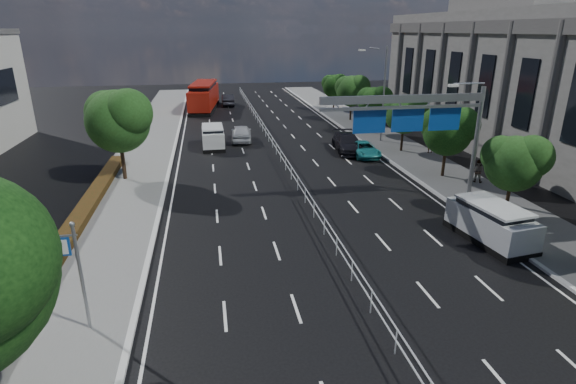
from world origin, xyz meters
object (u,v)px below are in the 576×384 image
object	(u,v)px
near_car_silver	(241,133)
pedestrian_a	(431,143)
white_minivan	(213,137)
parked_car_dark	(348,143)
near_car_dark	(228,100)
parked_car_teal	(364,149)
pedestrian_b	(478,171)
toilet_sign	(64,260)
silver_minivan	(491,223)
overhead_gantry	(421,115)
red_bus	(204,95)

from	to	relation	value
near_car_silver	pedestrian_a	bearing A→B (deg)	158.29
white_minivan	parked_car_dark	bearing A→B (deg)	-17.91
near_car_dark	parked_car_dark	bearing A→B (deg)	108.16
parked_car_teal	parked_car_dark	distance (m)	2.00
parked_car_dark	pedestrian_a	size ratio (longest dim) A/B	3.27
parked_car_teal	pedestrian_b	bearing A→B (deg)	-57.32
toilet_sign	silver_minivan	xyz separation A→B (m)	(19.25, 4.19, -1.94)
toilet_sign	pedestrian_a	world-z (taller)	toilet_sign
parked_car_dark	pedestrian_a	distance (m)	7.24
white_minivan	parked_car_teal	bearing A→B (deg)	-23.73
pedestrian_a	parked_car_teal	bearing A→B (deg)	-8.40
overhead_gantry	near_car_silver	bearing A→B (deg)	116.47
near_car_silver	parked_car_dark	xyz separation A→B (m)	(9.11, -5.74, -0.02)
silver_minivan	parked_car_teal	world-z (taller)	silver_minivan
overhead_gantry	pedestrian_b	bearing A→B (deg)	23.53
silver_minivan	pedestrian_a	size ratio (longest dim) A/B	3.08
white_minivan	pedestrian_b	distance (m)	23.07
toilet_sign	white_minivan	world-z (taller)	toilet_sign
near_car_dark	parked_car_teal	xyz separation A→B (m)	(10.16, -30.16, -0.17)
white_minivan	silver_minivan	size ratio (longest dim) A/B	0.90
near_car_silver	parked_car_teal	xyz separation A→B (m)	(10.02, -7.51, -0.20)
silver_minivan	parked_car_teal	bearing A→B (deg)	85.38
near_car_silver	near_car_dark	world-z (taller)	near_car_silver
silver_minivan	pedestrian_b	xyz separation A→B (m)	(4.56, 8.52, -0.04)
silver_minivan	red_bus	bearing A→B (deg)	100.41
white_minivan	near_car_silver	world-z (taller)	white_minivan
overhead_gantry	near_car_silver	xyz separation A→B (m)	(-9.35, 18.77, -4.79)
red_bus	parked_car_teal	bearing A→B (deg)	-56.29
red_bus	white_minivan	bearing A→B (deg)	-80.89
parked_car_dark	near_car_dark	bearing A→B (deg)	113.17
near_car_silver	pedestrian_b	bearing A→B (deg)	138.51
red_bus	pedestrian_b	size ratio (longest dim) A/B	7.56
white_minivan	red_bus	xyz separation A→B (m)	(-0.68, 21.73, 0.92)
toilet_sign	pedestrian_a	bearing A→B (deg)	40.62
toilet_sign	near_car_silver	size ratio (longest dim) A/B	0.91
white_minivan	parked_car_teal	size ratio (longest dim) A/B	1.05
overhead_gantry	red_bus	world-z (taller)	overhead_gantry
red_bus	pedestrian_b	xyz separation A→B (m)	(18.96, -35.81, -0.94)
toilet_sign	white_minivan	xyz separation A→B (m)	(5.54, 26.80, -1.96)
parked_car_dark	toilet_sign	bearing A→B (deg)	-121.96
parked_car_dark	pedestrian_b	xyz separation A→B (m)	(6.36, -10.36, 0.17)
overhead_gantry	white_minivan	bearing A→B (deg)	125.97
red_bus	parked_car_teal	xyz separation A→B (m)	(13.51, -27.21, -1.29)
toilet_sign	red_bus	bearing A→B (deg)	84.28
toilet_sign	parked_car_dark	distance (m)	29.02
overhead_gantry	pedestrian_a	xyz separation A→B (m)	(6.66, 10.83, -4.63)
near_car_dark	parked_car_dark	distance (m)	29.86
white_minivan	pedestrian_b	bearing A→B (deg)	-38.19
white_minivan	near_car_silver	bearing A→B (deg)	35.29
parked_car_teal	pedestrian_b	world-z (taller)	pedestrian_b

